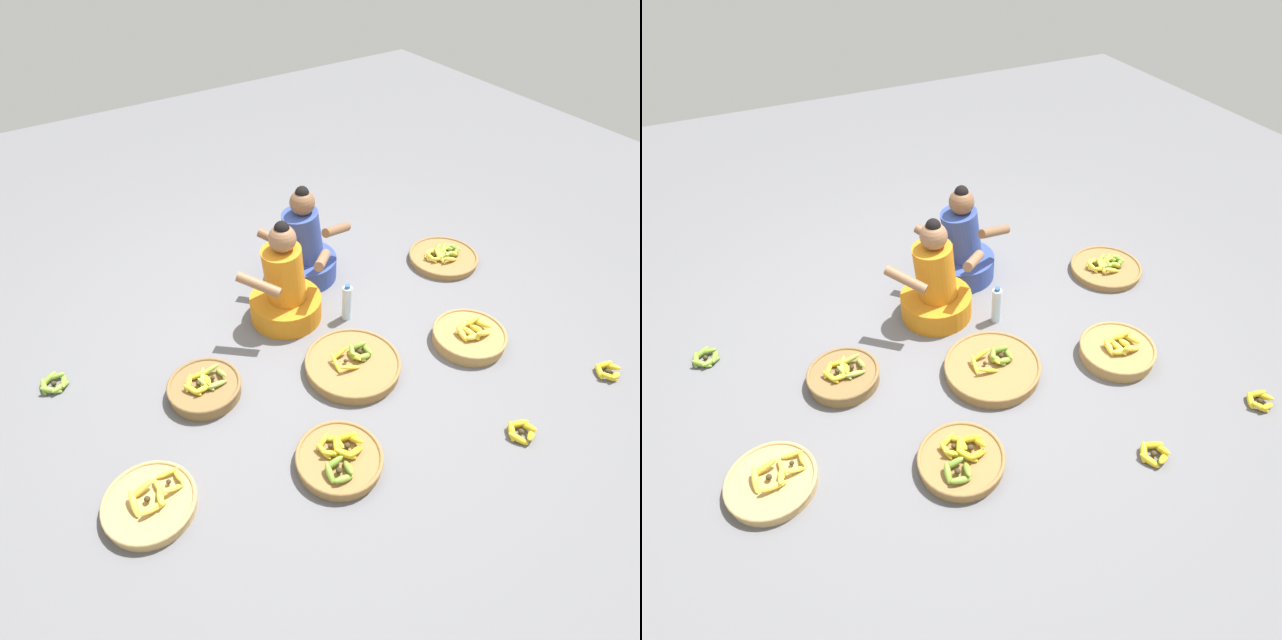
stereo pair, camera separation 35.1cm
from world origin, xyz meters
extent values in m
plane|color=slate|center=(0.00, 0.00, 0.00)|extent=(10.00, 10.00, 0.00)
cylinder|color=orange|center=(0.03, 0.30, 0.09)|extent=(0.52, 0.52, 0.18)
cylinder|color=orange|center=(0.03, 0.30, 0.39)|extent=(0.31, 0.28, 0.44)
sphere|color=#8C6042|center=(0.03, 0.30, 0.68)|extent=(0.19, 0.19, 0.19)
sphere|color=black|center=(0.03, 0.30, 0.76)|extent=(0.10, 0.10, 0.10)
cylinder|color=#8C6042|center=(-0.22, 0.20, 0.47)|extent=(0.26, 0.27, 0.16)
cylinder|color=#8C6042|center=(0.28, 0.20, 0.47)|extent=(0.26, 0.27, 0.16)
cylinder|color=#334793|center=(0.40, 0.65, 0.09)|extent=(0.52, 0.52, 0.18)
cylinder|color=#334793|center=(0.40, 0.65, 0.38)|extent=(0.38, 0.35, 0.43)
sphere|color=brown|center=(0.40, 0.65, 0.66)|extent=(0.19, 0.19, 0.19)
sphere|color=black|center=(0.40, 0.65, 0.74)|extent=(0.10, 0.10, 0.10)
cylinder|color=brown|center=(0.15, 0.59, 0.46)|extent=(0.24, 0.29, 0.16)
cylinder|color=brown|center=(0.59, 0.48, 0.46)|extent=(0.31, 0.17, 0.16)
cylinder|color=#A87F47|center=(0.96, -0.63, 0.04)|extent=(0.50, 0.50, 0.08)
torus|color=#A87F47|center=(0.96, -0.63, 0.08)|extent=(0.51, 0.51, 0.02)
ellipsoid|color=yellow|center=(1.07, -0.63, 0.12)|extent=(0.06, 0.16, 0.08)
ellipsoid|color=yellow|center=(1.02, -0.58, 0.12)|extent=(0.16, 0.07, 0.10)
ellipsoid|color=yellow|center=(0.94, -0.66, 0.11)|extent=(0.07, 0.16, 0.06)
ellipsoid|color=yellow|center=(1.01, -0.71, 0.12)|extent=(0.15, 0.04, 0.09)
sphere|color=#382D19|center=(1.01, -0.64, 0.11)|extent=(0.04, 0.04, 0.04)
ellipsoid|color=yellow|center=(0.99, -0.64, 0.12)|extent=(0.06, 0.14, 0.09)
ellipsoid|color=yellow|center=(0.92, -0.58, 0.12)|extent=(0.14, 0.07, 0.09)
ellipsoid|color=yellow|center=(0.88, -0.63, 0.11)|extent=(0.06, 0.14, 0.07)
ellipsoid|color=yellow|center=(0.93, -0.69, 0.11)|extent=(0.14, 0.06, 0.06)
sphere|color=#382D19|center=(0.94, -0.64, 0.11)|extent=(0.04, 0.04, 0.04)
cylinder|color=tan|center=(-1.36, -0.64, 0.03)|extent=(0.49, 0.49, 0.06)
torus|color=tan|center=(-1.36, -0.64, 0.06)|extent=(0.50, 0.50, 0.02)
ellipsoid|color=yellow|center=(-1.17, -0.60, 0.09)|extent=(0.04, 0.13, 0.07)
ellipsoid|color=yellow|center=(-1.22, -0.55, 0.09)|extent=(0.13, 0.06, 0.06)
ellipsoid|color=yellow|center=(-1.29, -0.60, 0.09)|extent=(0.04, 0.13, 0.05)
ellipsoid|color=yellow|center=(-1.22, -0.66, 0.10)|extent=(0.13, 0.05, 0.08)
sphere|color=#382D19|center=(-1.23, -0.60, 0.09)|extent=(0.03, 0.03, 0.03)
ellipsoid|color=yellow|center=(-1.29, -0.66, 0.10)|extent=(0.07, 0.16, 0.08)
ellipsoid|color=yellow|center=(-1.37, -0.57, 0.10)|extent=(0.16, 0.05, 0.09)
ellipsoid|color=yellow|center=(-1.43, -0.63, 0.10)|extent=(0.05, 0.15, 0.10)
ellipsoid|color=yellow|center=(-1.35, -0.71, 0.09)|extent=(0.16, 0.06, 0.07)
sphere|color=#382D19|center=(-1.36, -0.64, 0.09)|extent=(0.03, 0.03, 0.03)
cylinder|color=olive|center=(1.48, 0.19, 0.03)|extent=(0.56, 0.56, 0.05)
torus|color=olive|center=(1.48, 0.19, 0.05)|extent=(0.57, 0.57, 0.02)
ellipsoid|color=olive|center=(1.60, 0.20, 0.08)|extent=(0.05, 0.13, 0.07)
ellipsoid|color=olive|center=(1.58, 0.24, 0.08)|extent=(0.13, 0.10, 0.06)
ellipsoid|color=olive|center=(1.52, 0.24, 0.08)|extent=(0.13, 0.10, 0.08)
ellipsoid|color=olive|center=(1.49, 0.20, 0.08)|extent=(0.06, 0.13, 0.06)
ellipsoid|color=olive|center=(1.53, 0.14, 0.08)|extent=(0.14, 0.08, 0.07)
ellipsoid|color=olive|center=(1.58, 0.15, 0.08)|extent=(0.13, 0.11, 0.09)
sphere|color=#382D19|center=(1.55, 0.19, 0.08)|extent=(0.04, 0.04, 0.04)
ellipsoid|color=#8CAD38|center=(1.54, 0.22, 0.08)|extent=(0.06, 0.13, 0.08)
ellipsoid|color=#8CAD38|center=(1.51, 0.26, 0.07)|extent=(0.12, 0.09, 0.05)
ellipsoid|color=#8CAD38|center=(1.46, 0.26, 0.08)|extent=(0.13, 0.08, 0.08)
ellipsoid|color=#8CAD38|center=(1.43, 0.20, 0.08)|extent=(0.05, 0.13, 0.08)
ellipsoid|color=#8CAD38|center=(1.45, 0.17, 0.08)|extent=(0.12, 0.11, 0.07)
ellipsoid|color=#8CAD38|center=(1.50, 0.16, 0.08)|extent=(0.13, 0.08, 0.07)
sphere|color=#382D19|center=(1.48, 0.21, 0.08)|extent=(0.03, 0.03, 0.03)
ellipsoid|color=yellow|center=(1.45, 0.22, 0.08)|extent=(0.05, 0.13, 0.07)
ellipsoid|color=yellow|center=(1.42, 0.26, 0.08)|extent=(0.12, 0.10, 0.07)
ellipsoid|color=yellow|center=(1.38, 0.26, 0.07)|extent=(0.13, 0.07, 0.06)
ellipsoid|color=yellow|center=(1.35, 0.24, 0.07)|extent=(0.10, 0.12, 0.06)
ellipsoid|color=yellow|center=(1.34, 0.19, 0.08)|extent=(0.07, 0.13, 0.08)
ellipsoid|color=yellow|center=(1.39, 0.16, 0.08)|extent=(0.13, 0.04, 0.07)
ellipsoid|color=yellow|center=(1.44, 0.18, 0.08)|extent=(0.10, 0.12, 0.08)
sphere|color=#382D19|center=(1.39, 0.21, 0.08)|extent=(0.03, 0.03, 0.03)
ellipsoid|color=yellow|center=(1.53, 0.15, 0.09)|extent=(0.06, 0.14, 0.09)
ellipsoid|color=yellow|center=(1.48, 0.22, 0.08)|extent=(0.14, 0.07, 0.09)
ellipsoid|color=yellow|center=(1.41, 0.16, 0.08)|extent=(0.04, 0.14, 0.09)
ellipsoid|color=yellow|center=(1.46, 0.10, 0.08)|extent=(0.14, 0.05, 0.08)
sphere|color=#382D19|center=(1.47, 0.16, 0.08)|extent=(0.03, 0.03, 0.03)
cylinder|color=olive|center=(0.12, -0.41, 0.04)|extent=(0.63, 0.63, 0.07)
torus|color=olive|center=(0.12, -0.41, 0.07)|extent=(0.64, 0.64, 0.02)
ellipsoid|color=olive|center=(0.25, -0.39, 0.10)|extent=(0.06, 0.13, 0.07)
ellipsoid|color=olive|center=(0.22, -0.33, 0.11)|extent=(0.13, 0.08, 0.08)
ellipsoid|color=olive|center=(0.15, -0.35, 0.10)|extent=(0.09, 0.13, 0.07)
ellipsoid|color=olive|center=(0.16, -0.41, 0.11)|extent=(0.11, 0.12, 0.08)
ellipsoid|color=olive|center=(0.21, -0.43, 0.10)|extent=(0.13, 0.05, 0.07)
sphere|color=#382D19|center=(0.20, -0.38, 0.10)|extent=(0.03, 0.03, 0.03)
ellipsoid|color=yellow|center=(0.14, -0.39, 0.10)|extent=(0.03, 0.15, 0.08)
ellipsoid|color=yellow|center=(0.07, -0.32, 0.11)|extent=(0.15, 0.03, 0.09)
ellipsoid|color=yellow|center=(0.01, -0.38, 0.10)|extent=(0.05, 0.16, 0.08)
ellipsoid|color=yellow|center=(0.06, -0.46, 0.10)|extent=(0.16, 0.06, 0.08)
sphere|color=#382D19|center=(0.07, -0.39, 0.10)|extent=(0.03, 0.03, 0.03)
cylinder|color=brown|center=(-0.78, -0.06, 0.04)|extent=(0.45, 0.45, 0.09)
torus|color=brown|center=(-0.78, -0.06, 0.09)|extent=(0.47, 0.47, 0.02)
ellipsoid|color=#9EB747|center=(-0.66, -0.06, 0.12)|extent=(0.04, 0.14, 0.08)
ellipsoid|color=#9EB747|center=(-0.71, 0.00, 0.12)|extent=(0.14, 0.05, 0.09)
ellipsoid|color=#9EB747|center=(-0.78, -0.03, 0.12)|extent=(0.10, 0.14, 0.08)
ellipsoid|color=#9EB747|center=(-0.78, -0.09, 0.11)|extent=(0.09, 0.14, 0.05)
ellipsoid|color=#9EB747|center=(-0.72, -0.13, 0.11)|extent=(0.14, 0.04, 0.06)
sphere|color=#382D19|center=(-0.72, -0.07, 0.11)|extent=(0.03, 0.03, 0.03)
ellipsoid|color=yellow|center=(-0.76, -0.07, 0.11)|extent=(0.06, 0.14, 0.07)
ellipsoid|color=yellow|center=(-0.79, 0.00, 0.12)|extent=(0.14, 0.08, 0.08)
ellipsoid|color=yellow|center=(-0.87, -0.02, 0.11)|extent=(0.11, 0.13, 0.06)
ellipsoid|color=yellow|center=(-0.87, -0.09, 0.11)|extent=(0.10, 0.14, 0.06)
ellipsoid|color=yellow|center=(-0.80, -0.12, 0.11)|extent=(0.14, 0.07, 0.06)
sphere|color=#382D19|center=(-0.82, -0.06, 0.11)|extent=(0.03, 0.03, 0.03)
cylinder|color=olive|center=(-0.37, -0.96, 0.04)|extent=(0.49, 0.49, 0.07)
torus|color=olive|center=(-0.37, -0.96, 0.07)|extent=(0.50, 0.50, 0.02)
ellipsoid|color=gold|center=(-0.24, -0.93, 0.11)|extent=(0.07, 0.14, 0.09)
ellipsoid|color=gold|center=(-0.27, -0.89, 0.10)|extent=(0.14, 0.10, 0.08)
ellipsoid|color=gold|center=(-0.35, -0.92, 0.10)|extent=(0.09, 0.14, 0.08)
ellipsoid|color=gold|center=(-0.34, -0.99, 0.11)|extent=(0.13, 0.12, 0.09)
ellipsoid|color=gold|center=(-0.28, -1.00, 0.10)|extent=(0.14, 0.07, 0.08)
sphere|color=#382D19|center=(-0.30, -0.94, 0.10)|extent=(0.04, 0.04, 0.04)
ellipsoid|color=yellow|center=(-0.33, -0.89, 0.09)|extent=(0.04, 0.12, 0.06)
ellipsoid|color=yellow|center=(-0.34, -0.85, 0.09)|extent=(0.11, 0.10, 0.05)
ellipsoid|color=yellow|center=(-0.40, -0.84, 0.10)|extent=(0.12, 0.08, 0.06)
ellipsoid|color=yellow|center=(-0.43, -0.90, 0.10)|extent=(0.05, 0.13, 0.07)
ellipsoid|color=yellow|center=(-0.40, -0.94, 0.10)|extent=(0.12, 0.08, 0.08)
ellipsoid|color=yellow|center=(-0.35, -0.93, 0.10)|extent=(0.12, 0.09, 0.07)
sphere|color=#382D19|center=(-0.38, -0.89, 0.10)|extent=(0.03, 0.03, 0.03)
ellipsoid|color=olive|center=(-0.38, -1.06, 0.10)|extent=(0.07, 0.13, 0.08)
ellipsoid|color=olive|center=(-0.43, -0.99, 0.10)|extent=(0.13, 0.05, 0.08)
ellipsoid|color=olive|center=(-0.48, -1.04, 0.10)|extent=(0.07, 0.13, 0.08)
ellipsoid|color=olive|center=(-0.44, -1.10, 0.10)|extent=(0.13, 0.05, 0.06)
sphere|color=#382D19|center=(-0.43, -1.05, 0.10)|extent=(0.03, 0.03, 0.03)
ellipsoid|color=gold|center=(0.71, -1.38, 0.03)|extent=(0.05, 0.13, 0.09)
ellipsoid|color=gold|center=(0.68, -1.33, 0.03)|extent=(0.13, 0.10, 0.08)
ellipsoid|color=gold|center=(0.61, -1.35, 0.03)|extent=(0.11, 0.13, 0.08)
ellipsoid|color=gold|center=(0.60, -1.41, 0.03)|extent=(0.09, 0.13, 0.06)
ellipsoid|color=gold|center=(0.68, -1.43, 0.03)|extent=(0.14, 0.09, 0.08)
sphere|color=#382D19|center=(0.65, -1.38, 0.03)|extent=(0.04, 0.04, 0.04)
ellipsoid|color=olive|center=(-1.52, 0.51, 0.03)|extent=(0.07, 0.14, 0.06)
ellipsoid|color=olive|center=(-1.56, 0.58, 0.03)|extent=(0.14, 0.07, 0.06)
ellipsoid|color=olive|center=(-1.60, 0.58, 0.03)|extent=(0.14, 0.09, 0.07)
ellipsoid|color=olive|center=(-1.64, 0.53, 0.03)|extent=(0.05, 0.14, 0.06)
ellipsoid|color=olive|center=(-1.60, 0.47, 0.03)|extent=(0.14, 0.10, 0.08)
ellipsoid|color=olive|center=(-1.55, 0.47, 0.03)|extent=(0.14, 0.10, 0.06)
sphere|color=#382D19|center=(-1.58, 0.53, 0.03)|extent=(0.03, 0.03, 0.03)
ellipsoid|color=gold|center=(1.56, -1.35, 0.03)|extent=(0.07, 0.13, 0.08)
ellipsoid|color=gold|center=(1.53, -1.31, 0.03)|extent=(0.13, 0.08, 0.08)
ellipsoid|color=gold|center=(1.46, -1.33, 0.03)|extent=(0.10, 0.13, 0.06)
ellipsoid|color=gold|center=(1.47, -1.40, 0.03)|extent=(0.11, 0.12, 0.08)
ellipsoid|color=gold|center=(1.52, -1.41, 0.03)|extent=(0.13, 0.06, 0.07)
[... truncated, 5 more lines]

